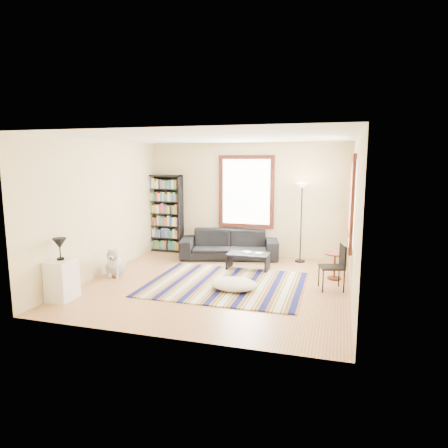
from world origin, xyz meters
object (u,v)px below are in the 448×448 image
(sofa, at_px, (229,244))
(white_cabinet, at_px, (62,280))
(bookshelf, at_px, (166,213))
(floor_cushion, at_px, (234,284))
(coffee_table, at_px, (248,261))
(folding_chair, at_px, (332,267))
(floor_lamp, at_px, (301,223))
(side_table, at_px, (335,266))
(dog, at_px, (115,262))

(sofa, bearing_deg, white_cabinet, -131.78)
(bookshelf, bearing_deg, floor_cushion, -45.70)
(coffee_table, relative_size, folding_chair, 1.05)
(white_cabinet, bearing_deg, bookshelf, 84.39)
(floor_lamp, xyz_separation_m, side_table, (0.80, -1.20, -0.66))
(sofa, relative_size, white_cabinet, 3.36)
(sofa, bearing_deg, dog, -144.14)
(floor_cushion, xyz_separation_m, side_table, (1.78, 1.24, 0.16))
(bookshelf, relative_size, dog, 3.34)
(bookshelf, relative_size, floor_lamp, 1.08)
(folding_chair, xyz_separation_m, dog, (-4.33, -0.33, -0.13))
(bookshelf, xyz_separation_m, dog, (-0.05, -2.42, -0.70))
(side_table, bearing_deg, folding_chair, -94.02)
(floor_lamp, height_order, white_cabinet, floor_lamp)
(sofa, xyz_separation_m, floor_lamp, (1.71, 0.10, 0.59))
(sofa, height_order, coffee_table, sofa)
(floor_lamp, height_order, side_table, floor_lamp)
(side_table, xyz_separation_m, white_cabinet, (-4.50, -2.55, 0.08))
(bookshelf, height_order, white_cabinet, bookshelf)
(floor_cushion, height_order, folding_chair, folding_chair)
(bookshelf, bearing_deg, dog, -91.16)
(bookshelf, bearing_deg, side_table, -17.60)
(floor_lamp, bearing_deg, folding_chair, -68.46)
(folding_chair, relative_size, white_cabinet, 1.23)
(side_table, distance_m, folding_chair, 0.73)
(bookshelf, relative_size, white_cabinet, 2.86)
(coffee_table, distance_m, white_cabinet, 3.84)
(bookshelf, xyz_separation_m, side_table, (4.33, -1.37, -0.73))
(floor_lamp, bearing_deg, bookshelf, 177.24)
(sofa, distance_m, white_cabinet, 4.15)
(sofa, distance_m, floor_lamp, 1.81)
(white_cabinet, bearing_deg, side_table, 26.42)
(sofa, xyz_separation_m, dog, (-1.86, -2.15, -0.04))
(folding_chair, bearing_deg, sofa, 128.85)
(sofa, bearing_deg, folding_chair, -49.55)
(coffee_table, xyz_separation_m, floor_cushion, (0.06, -1.45, -0.07))
(floor_cushion, distance_m, dog, 2.61)
(bookshelf, distance_m, coffee_table, 2.86)
(floor_lamp, bearing_deg, white_cabinet, -134.60)
(sofa, height_order, floor_cushion, sofa)
(floor_cushion, xyz_separation_m, floor_lamp, (0.97, 2.44, 0.82))
(sofa, relative_size, side_table, 4.35)
(folding_chair, bearing_deg, white_cabinet, -172.39)
(bookshelf, xyz_separation_m, folding_chair, (4.28, -2.08, -0.57))
(coffee_table, relative_size, white_cabinet, 1.29)
(coffee_table, bearing_deg, floor_cushion, -87.50)
(bookshelf, relative_size, folding_chair, 2.33)
(floor_lamp, height_order, folding_chair, floor_lamp)
(bookshelf, relative_size, floor_cushion, 2.29)
(floor_cushion, distance_m, floor_lamp, 2.75)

